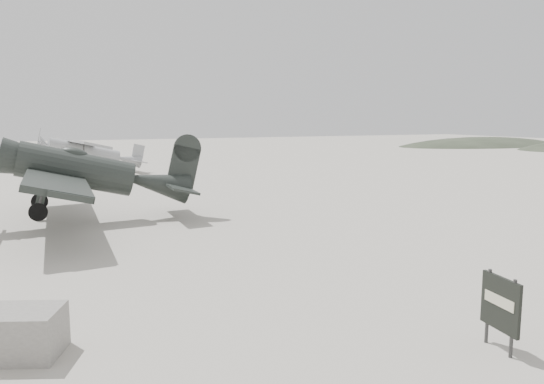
{
  "coord_description": "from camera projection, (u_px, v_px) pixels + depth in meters",
  "views": [
    {
      "loc": [
        -6.41,
        -14.58,
        3.87
      ],
      "look_at": [
        0.48,
        0.69,
        1.5
      ],
      "focal_mm": 35.0,
      "sensor_mm": 36.0,
      "label": 1
    }
  ],
  "objects": [
    {
      "name": "sign_board",
      "position": [
        500.0,
        305.0,
        8.79
      ],
      "size": [
        0.2,
        0.91,
        1.31
      ],
      "rotation": [
        0.0,
        0.0,
        -0.15
      ],
      "color": "#333333",
      "rests_on": "ground"
    },
    {
      "name": "hill_northeast",
      "position": [
        483.0,
        146.0,
        72.76
      ],
      "size": [
        32.0,
        16.0,
        5.2
      ],
      "primitive_type": "ellipsoid",
      "color": "#2E3526",
      "rests_on": "ground"
    },
    {
      "name": "highwing_monoplane",
      "position": [
        88.0,
        149.0,
        35.62
      ],
      "size": [
        7.03,
        9.87,
        2.79
      ],
      "rotation": [
        0.0,
        0.23,
        0.13
      ],
      "color": "gray",
      "rests_on": "ground"
    },
    {
      "name": "ground",
      "position": [
        267.0,
        244.0,
        16.31
      ],
      "size": [
        160.0,
        160.0,
        0.0
      ],
      "primitive_type": "plane",
      "color": "#A29E90",
      "rests_on": "ground"
    },
    {
      "name": "lowwing_monoplane",
      "position": [
        87.0,
        172.0,
        19.44
      ],
      "size": [
        7.86,
        10.92,
        3.54
      ],
      "rotation": [
        0.0,
        0.24,
        -0.03
      ],
      "color": "black",
      "rests_on": "ground"
    },
    {
      "name": "equipment_block",
      "position": [
        12.0,
        333.0,
        8.62
      ],
      "size": [
        1.8,
        1.48,
        0.77
      ],
      "primitive_type": "cube",
      "rotation": [
        0.0,
        0.0,
        -0.39
      ],
      "color": "slate",
      "rests_on": "ground"
    }
  ]
}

